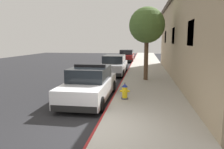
% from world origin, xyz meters
% --- Properties ---
extents(ground_plane, '(32.96, 60.00, 0.20)m').
position_xyz_m(ground_plane, '(-4.34, 10.00, -0.10)').
color(ground_plane, '#232326').
extents(sidewalk_pavement, '(3.32, 60.00, 0.16)m').
position_xyz_m(sidewalk_pavement, '(1.66, 10.00, 0.08)').
color(sidewalk_pavement, '#ADA89E').
rests_on(sidewalk_pavement, ground).
extents(curb_painted_edge, '(0.08, 60.00, 0.16)m').
position_xyz_m(curb_painted_edge, '(-0.04, 10.00, 0.08)').
color(curb_painted_edge, maroon).
rests_on(curb_painted_edge, ground).
extents(police_cruiser, '(1.94, 4.84, 1.68)m').
position_xyz_m(police_cruiser, '(-1.14, 3.55, 0.74)').
color(police_cruiser, white).
rests_on(police_cruiser, ground).
extents(parked_car_silver_ahead, '(1.94, 4.84, 1.56)m').
position_xyz_m(parked_car_silver_ahead, '(-1.10, 11.51, 0.74)').
color(parked_car_silver_ahead, '#B2B5BA').
rests_on(parked_car_silver_ahead, ground).
extents(parked_car_dark_far, '(1.94, 4.84, 1.56)m').
position_xyz_m(parked_car_dark_far, '(-0.94, 22.48, 0.74)').
color(parked_car_dark_far, maroon).
rests_on(parked_car_dark_far, ground).
extents(fire_hydrant, '(0.44, 0.40, 0.76)m').
position_xyz_m(fire_hydrant, '(0.54, 3.31, 0.51)').
color(fire_hydrant, '#4C4C51').
rests_on(fire_hydrant, sidewalk_pavement).
extents(street_tree, '(2.33, 2.33, 4.78)m').
position_xyz_m(street_tree, '(1.50, 8.36, 3.74)').
color(street_tree, brown).
rests_on(street_tree, sidewalk_pavement).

